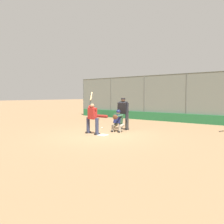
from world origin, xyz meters
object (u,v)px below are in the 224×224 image
batter_at_plate (92,117)px  catcher_behind_plate (118,120)px  equipment_bag_dugout_side (102,116)px  baseball_loose (102,128)px  fielding_glove_on_dirt (98,119)px  umpire_home (123,113)px

batter_at_plate → catcher_behind_plate: bearing=-107.5°
catcher_behind_plate → equipment_bag_dugout_side: bearing=-52.5°
baseball_loose → fielding_glove_on_dirt: bearing=-46.8°
catcher_behind_plate → equipment_bag_dugout_side: 7.65m
fielding_glove_on_dirt → equipment_bag_dugout_side: size_ratio=0.28×
fielding_glove_on_dirt → baseball_loose: (-3.33, 3.55, -0.02)m
umpire_home → baseball_loose: 1.61m
umpire_home → baseball_loose: (1.28, 0.29, -0.93)m
catcher_behind_plate → fielding_glove_on_dirt: 6.24m
baseball_loose → batter_at_plate: bearing=114.3°
baseball_loose → equipment_bag_dugout_side: equipment_bag_dugout_side is taller
batter_at_plate → equipment_bag_dugout_side: bearing=-46.1°
batter_at_plate → catcher_behind_plate: 1.46m
equipment_bag_dugout_side → baseball_loose: bearing=128.7°
fielding_glove_on_dirt → baseball_loose: 4.87m
batter_at_plate → umpire_home: size_ratio=1.17×
fielding_glove_on_dirt → batter_at_plate: bearing=127.9°
equipment_bag_dugout_side → umpire_home: bearing=138.4°
catcher_behind_plate → umpire_home: size_ratio=0.65×
catcher_behind_plate → baseball_loose: bearing=-25.2°
batter_at_plate → catcher_behind_plate: (-0.63, -1.29, -0.22)m
batter_at_plate → catcher_behind_plate: size_ratio=1.79×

